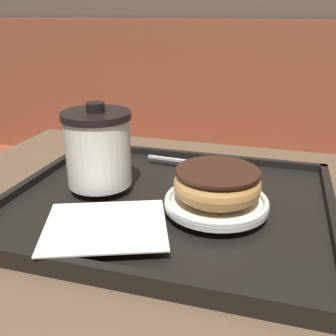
# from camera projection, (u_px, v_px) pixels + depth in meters

# --- Properties ---
(booth_bench) EXTENTS (1.70, 0.44, 1.00)m
(booth_bench) POSITION_uv_depth(u_px,v_px,m) (168.00, 203.00, 1.56)
(booth_bench) COLOR brown
(booth_bench) RESTS_ON ground_plane
(cafe_table) EXTENTS (0.83, 0.67, 0.75)m
(cafe_table) POSITION_uv_depth(u_px,v_px,m) (175.00, 315.00, 0.63)
(cafe_table) COLOR brown
(cafe_table) RESTS_ON ground_plane
(serving_tray) EXTENTS (0.46, 0.38, 0.02)m
(serving_tray) POSITION_uv_depth(u_px,v_px,m) (168.00, 204.00, 0.57)
(serving_tray) COLOR black
(serving_tray) RESTS_ON cafe_table
(napkin_paper) EXTENTS (0.18, 0.17, 0.00)m
(napkin_paper) POSITION_uv_depth(u_px,v_px,m) (106.00, 226.00, 0.48)
(napkin_paper) COLOR white
(napkin_paper) RESTS_ON serving_tray
(coffee_cup_front) EXTENTS (0.10, 0.10, 0.12)m
(coffee_cup_front) POSITION_uv_depth(u_px,v_px,m) (98.00, 148.00, 0.58)
(coffee_cup_front) COLOR white
(coffee_cup_front) RESTS_ON serving_tray
(plate_with_chocolate_donut) EXTENTS (0.14, 0.14, 0.01)m
(plate_with_chocolate_donut) POSITION_uv_depth(u_px,v_px,m) (216.00, 202.00, 0.53)
(plate_with_chocolate_donut) COLOR white
(plate_with_chocolate_donut) RESTS_ON serving_tray
(donut_chocolate_glazed) EXTENTS (0.12, 0.12, 0.04)m
(donut_chocolate_glazed) POSITION_uv_depth(u_px,v_px,m) (217.00, 184.00, 0.52)
(donut_chocolate_glazed) COLOR tan
(donut_chocolate_glazed) RESTS_ON plate_with_chocolate_donut
(spoon) EXTENTS (0.15, 0.03, 0.01)m
(spoon) POSITION_uv_depth(u_px,v_px,m) (206.00, 163.00, 0.67)
(spoon) COLOR silver
(spoon) RESTS_ON serving_tray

